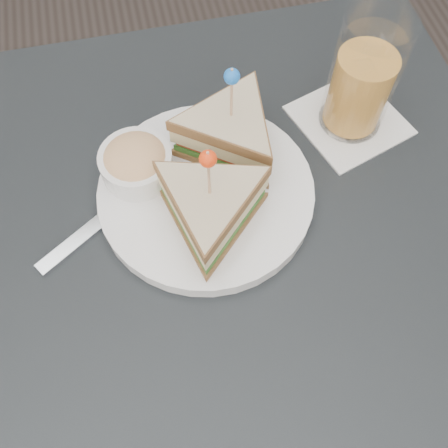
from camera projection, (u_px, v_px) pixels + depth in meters
ground_plane at (221, 377)px, 1.26m from camera, size 3.50×3.50×0.00m
table at (218, 276)px, 0.67m from camera, size 0.80×0.80×0.75m
plate_meal at (209, 174)px, 0.60m from camera, size 0.33×0.33×0.16m
cutlery_knife at (113, 212)px, 0.62m from camera, size 0.22×0.15×0.01m
drink_set at (362, 81)px, 0.63m from camera, size 0.17×0.17×0.17m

